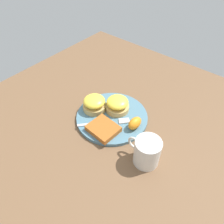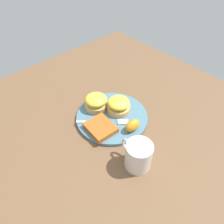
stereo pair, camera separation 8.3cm
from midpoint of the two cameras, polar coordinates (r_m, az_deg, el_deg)
The scene contains 8 objects.
ground_plane at distance 0.85m, azimuth 2.78°, elevation -1.76°, with size 1.10×1.10×0.00m, color brown.
plate at distance 0.85m, azimuth 2.79°, elevation -1.44°, with size 0.28×0.28×0.01m, color slate.
sandwich_benedict_left at distance 0.85m, azimuth 4.54°, elevation 1.70°, with size 0.09×0.09×0.06m.
sandwich_benedict_right at distance 0.86m, azimuth -1.43°, elevation 2.52°, with size 0.09×0.09×0.06m.
hashbrown_patty at distance 0.79m, azimuth -0.03°, elevation -4.25°, with size 0.10×0.09×0.02m, color #A75820.
orange_wedge at distance 0.79m, azimuth 8.39°, elevation -3.66°, with size 0.06×0.04×0.04m, color orange.
fork at distance 0.81m, azimuth 1.30°, elevation -2.77°, with size 0.14×0.16×0.00m.
cup at distance 0.69m, azimuth 10.30°, elevation -11.30°, with size 0.11×0.08×0.10m.
Camera 2 is at (-0.44, 0.40, 0.62)m, focal length 35.00 mm.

